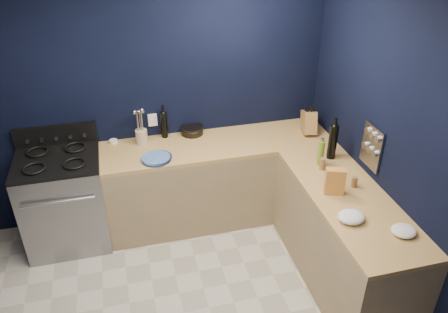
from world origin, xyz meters
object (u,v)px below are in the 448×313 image
object	(u,v)px
crouton_bag	(335,181)
plate_stack	(156,158)
utensil_crock	(142,137)
knife_block	(309,122)
gas_range	(65,202)

from	to	relation	value
crouton_bag	plate_stack	bearing A→B (deg)	166.83
plate_stack	utensil_crock	size ratio (longest dim) A/B	1.84
utensil_crock	knife_block	distance (m)	1.70
plate_stack	gas_range	bearing A→B (deg)	169.61
plate_stack	knife_block	xyz separation A→B (m)	(1.59, 0.17, 0.10)
gas_range	knife_block	xyz separation A→B (m)	(2.48, 0.00, 0.56)
plate_stack	crouton_bag	bearing A→B (deg)	-33.22
gas_range	utensil_crock	xyz separation A→B (m)	(0.80, 0.19, 0.51)
knife_block	crouton_bag	bearing A→B (deg)	-91.18
plate_stack	crouton_bag	xyz separation A→B (m)	(1.36, -0.89, 0.10)
utensil_crock	crouton_bag	world-z (taller)	crouton_bag
plate_stack	utensil_crock	distance (m)	0.37
gas_range	knife_block	world-z (taller)	knife_block
utensil_crock	crouton_bag	xyz separation A→B (m)	(1.45, -1.25, 0.04)
gas_range	crouton_bag	distance (m)	2.55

